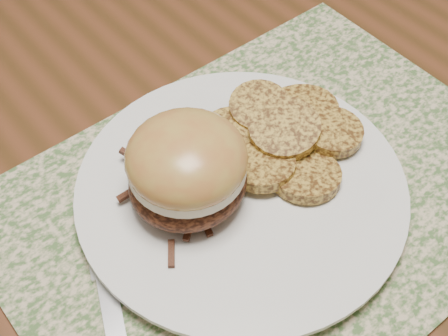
# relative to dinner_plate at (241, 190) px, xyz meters

# --- Properties ---
(placemat) EXTENTS (0.45, 0.33, 0.00)m
(placemat) POSITION_rel_dinner_plate_xyz_m (0.02, -0.02, -0.01)
(placemat) COLOR #426232
(placemat) RESTS_ON dining_table
(dinner_plate) EXTENTS (0.26, 0.26, 0.02)m
(dinner_plate) POSITION_rel_dinner_plate_xyz_m (0.00, 0.00, 0.00)
(dinner_plate) COLOR white
(dinner_plate) RESTS_ON placemat
(pork_sandwich) EXTENTS (0.13, 0.12, 0.07)m
(pork_sandwich) POSITION_rel_dinner_plate_xyz_m (-0.04, 0.02, 0.04)
(pork_sandwich) COLOR black
(pork_sandwich) RESTS_ON dinner_plate
(roasted_potatoes) EXTENTS (0.15, 0.15, 0.04)m
(roasted_potatoes) POSITION_rel_dinner_plate_xyz_m (0.06, 0.01, 0.02)
(roasted_potatoes) COLOR #B28B34
(roasted_potatoes) RESTS_ON dinner_plate
(fork) EXTENTS (0.08, 0.17, 0.00)m
(fork) POSITION_rel_dinner_plate_xyz_m (-0.15, -0.03, -0.01)
(fork) COLOR silver
(fork) RESTS_ON placemat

